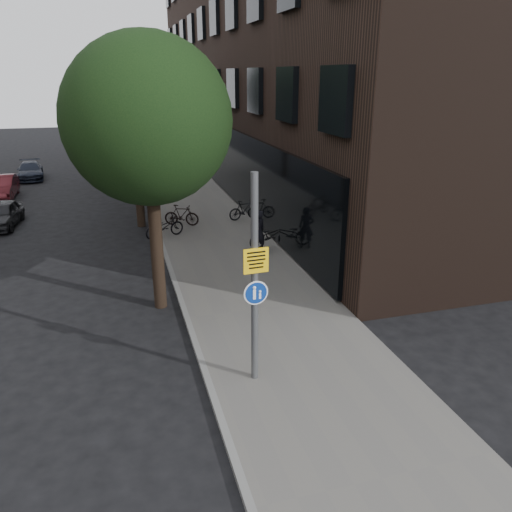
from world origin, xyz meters
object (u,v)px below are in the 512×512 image
object	(u,v)px
signpost	(255,281)
parked_car_near	(2,214)
pedestrian	(259,231)
parked_bike_facade_near	(271,235)

from	to	relation	value
signpost	parked_car_near	xyz separation A→B (m)	(-7.54, 14.55, -1.86)
parked_car_near	pedestrian	bearing A→B (deg)	-29.00
pedestrian	parked_bike_facade_near	bearing A→B (deg)	-172.54
signpost	pedestrian	bearing A→B (deg)	70.01
pedestrian	parked_car_near	size ratio (longest dim) A/B	0.49
pedestrian	parked_bike_facade_near	xyz separation A→B (m)	(0.60, 0.38, -0.32)
signpost	parked_car_near	distance (m)	16.50
parked_bike_facade_near	parked_car_near	bearing A→B (deg)	49.60
parked_bike_facade_near	parked_car_near	distance (m)	12.27
parked_bike_facade_near	parked_car_near	xyz separation A→B (m)	(-10.53, 6.30, -0.04)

